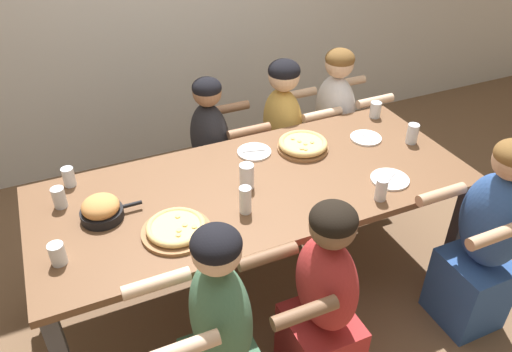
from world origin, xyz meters
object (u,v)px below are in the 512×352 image
(pizza_board_main, at_px, (176,229))
(drinking_glass_g, at_px, (412,135))
(drinking_glass_e, at_px, (375,111))
(drinking_glass_f, at_px, (57,254))
(drinking_glass_b, at_px, (245,201))
(diner_near_center, at_px, (323,309))
(empty_plate_b, at_px, (366,138))
(diner_far_center, at_px, (212,161))
(skillet_bowl, at_px, (101,209))
(empty_plate_c, at_px, (390,179))
(diner_near_right, at_px, (483,247))
(drinking_glass_a, at_px, (247,176))
(drinking_glass_d, at_px, (69,178))
(diner_far_right, at_px, (333,129))
(diner_near_midleft, at_px, (221,343))
(diner_far_midright, at_px, (282,141))
(empty_plate_a, at_px, (254,152))
(drinking_glass_c, at_px, (381,189))
(pizza_board_second, at_px, (303,145))
(drinking_glass_h, at_px, (59,198))

(pizza_board_main, relative_size, drinking_glass_g, 2.69)
(drinking_glass_e, distance_m, drinking_glass_f, 2.12)
(drinking_glass_b, relative_size, diner_near_center, 0.13)
(empty_plate_b, height_order, diner_far_center, diner_far_center)
(skillet_bowl, relative_size, drinking_glass_g, 2.45)
(drinking_glass_g, bearing_deg, drinking_glass_b, -170.02)
(empty_plate_c, xyz_separation_m, diner_near_right, (0.31, -0.44, -0.24))
(diner_near_right, bearing_deg, drinking_glass_f, 75.66)
(diner_near_right, distance_m, diner_far_center, 1.72)
(drinking_glass_g, distance_m, diner_far_center, 1.29)
(diner_near_center, bearing_deg, drinking_glass_a, 6.40)
(drinking_glass_d, height_order, diner_far_right, diner_far_right)
(diner_near_center, height_order, diner_near_midleft, diner_near_midleft)
(empty_plate_b, xyz_separation_m, drinking_glass_b, (-0.95, -0.35, 0.06))
(empty_plate_c, bearing_deg, drinking_glass_b, 175.20)
(drinking_glass_a, relative_size, diner_far_center, 0.13)
(drinking_glass_e, bearing_deg, drinking_glass_d, 179.52)
(diner_far_midright, bearing_deg, empty_plate_b, 27.99)
(pizza_board_main, height_order, drinking_glass_b, drinking_glass_b)
(skillet_bowl, distance_m, empty_plate_c, 1.50)
(empty_plate_a, relative_size, diner_far_center, 0.18)
(pizza_board_main, xyz_separation_m, diner_near_center, (0.52, -0.49, -0.28))
(drinking_glass_c, xyz_separation_m, diner_near_right, (0.46, -0.32, -0.29))
(drinking_glass_e, xyz_separation_m, diner_far_right, (-0.09, 0.33, -0.29))
(pizza_board_second, bearing_deg, drinking_glass_f, -164.30)
(pizza_board_main, xyz_separation_m, diner_near_midleft, (0.03, -0.49, -0.26))
(diner_far_right, bearing_deg, diner_near_midleft, -44.97)
(skillet_bowl, relative_size, drinking_glass_e, 2.89)
(drinking_glass_h, distance_m, diner_near_center, 1.39)
(drinking_glass_b, height_order, diner_near_midleft, diner_near_midleft)
(diner_near_midleft, xyz_separation_m, diner_far_right, (1.41, 1.41, -0.01))
(drinking_glass_d, xyz_separation_m, diner_near_center, (0.93, -1.09, -0.30))
(pizza_board_main, relative_size, drinking_glass_f, 3.19)
(empty_plate_a, distance_m, drinking_glass_h, 1.09)
(drinking_glass_a, bearing_deg, diner_far_center, 86.41)
(empty_plate_c, relative_size, drinking_glass_f, 2.01)
(empty_plate_c, bearing_deg, diner_near_right, -55.05)
(skillet_bowl, xyz_separation_m, empty_plate_a, (0.91, 0.25, -0.05))
(drinking_glass_a, distance_m, diner_far_right, 1.26)
(skillet_bowl, distance_m, diner_near_right, 1.95)
(drinking_glass_d, xyz_separation_m, drinking_glass_h, (-0.07, -0.17, 0.00))
(empty_plate_b, relative_size, drinking_glass_g, 1.56)
(diner_far_midright, bearing_deg, diner_near_center, -19.32)
(pizza_board_second, xyz_separation_m, empty_plate_c, (0.28, -0.47, -0.02))
(empty_plate_c, xyz_separation_m, diner_near_center, (-0.65, -0.44, -0.26))
(pizza_board_main, height_order, drinking_glass_g, drinking_glass_g)
(diner_near_midleft, relative_size, diner_far_midright, 1.04)
(empty_plate_c, xyz_separation_m, drinking_glass_b, (-0.82, 0.07, 0.06))
(pizza_board_main, height_order, drinking_glass_f, drinking_glass_f)
(pizza_board_second, height_order, drinking_glass_g, drinking_glass_g)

